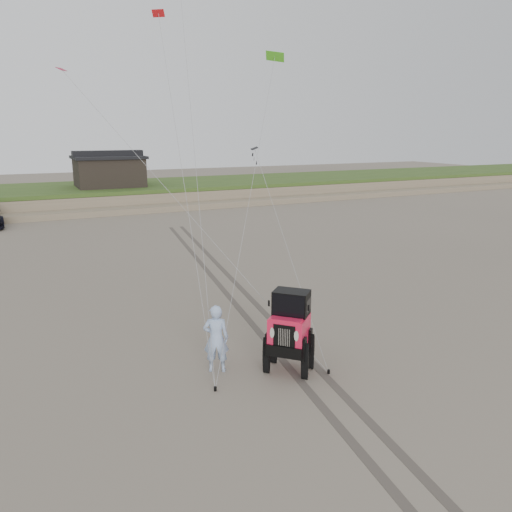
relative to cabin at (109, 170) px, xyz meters
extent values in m
plane|color=#6B6054|center=(-2.00, -37.00, -3.24)|extent=(160.00, 160.00, 0.00)
cube|color=#7A6B54|center=(-2.00, 1.00, -2.54)|extent=(160.00, 12.00, 1.40)
cube|color=#2D4719|center=(-2.00, 1.00, -1.69)|extent=(160.00, 12.00, 0.35)
cube|color=#7A6B54|center=(-2.00, -5.50, -2.99)|extent=(160.00, 3.50, 0.50)
cube|color=black|center=(0.00, 0.00, -0.21)|extent=(6.00, 5.00, 2.60)
cube|color=black|center=(0.00, 0.00, 1.21)|extent=(6.40, 5.40, 0.25)
cube|color=black|center=(0.00, 0.00, 1.59)|extent=(6.40, 1.20, 0.50)
imported|color=#90B1DF|center=(-3.56, -36.55, -2.23)|extent=(0.87, 0.74, 2.01)
cube|color=red|center=(-2.53, -28.35, 8.01)|extent=(0.52, 0.40, 0.27)
cube|color=#B6163A|center=(-6.29, -28.43, 5.76)|extent=(0.44, 0.47, 0.13)
cube|color=#58E127|center=(2.62, -28.38, 6.74)|extent=(0.85, 0.85, 0.47)
cube|color=black|center=(0.60, -30.47, 2.87)|extent=(0.37, 0.49, 0.14)
cylinder|color=black|center=(-4.02, -37.62, -3.18)|extent=(0.08, 0.08, 0.12)
cylinder|color=black|center=(-0.72, -38.13, -3.18)|extent=(0.08, 0.08, 0.12)
cube|color=#4C443D|center=(-0.40, -29.00, -3.23)|extent=(4.42, 29.74, 0.01)
cube|color=#4C443D|center=(0.40, -29.00, -3.23)|extent=(4.42, 29.74, 0.01)
camera|label=1|loc=(-8.33, -49.00, 3.52)|focal=35.00mm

